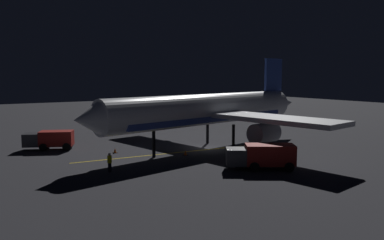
{
  "coord_description": "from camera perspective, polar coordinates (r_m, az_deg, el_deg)",
  "views": [
    {
      "loc": [
        -38.08,
        26.17,
        8.7
      ],
      "look_at": [
        0.0,
        2.0,
        3.5
      ],
      "focal_mm": 36.65,
      "sensor_mm": 36.0,
      "label": 1
    }
  ],
  "objects": [
    {
      "name": "ground_plane",
      "position": [
        47.04,
        2.06,
        -4.21
      ],
      "size": [
        180.0,
        180.0,
        0.2
      ],
      "primitive_type": "cube",
      "color": "#2E2E33"
    },
    {
      "name": "apron_guide_stripe",
      "position": [
        44.42,
        -1.78,
        -4.72
      ],
      "size": [
        2.41,
        24.22,
        0.01
      ],
      "primitive_type": "cube",
      "rotation": [
        0.0,
        0.0,
        -0.09
      ],
      "color": "gold",
      "rests_on": "ground_plane"
    },
    {
      "name": "airliner",
      "position": [
        46.81,
        2.59,
        1.36
      ],
      "size": [
        32.83,
        34.85,
        10.96
      ],
      "color": "white",
      "rests_on": "ground_plane"
    },
    {
      "name": "baggage_truck",
      "position": [
        48.75,
        -19.86,
        -2.73
      ],
      "size": [
        4.27,
        5.85,
        2.18
      ],
      "color": "maroon",
      "rests_on": "ground_plane"
    },
    {
      "name": "catering_truck",
      "position": [
        36.91,
        10.31,
        -5.23
      ],
      "size": [
        5.16,
        6.35,
        2.33
      ],
      "color": "maroon",
      "rests_on": "ground_plane"
    },
    {
      "name": "ground_crew_worker",
      "position": [
        36.16,
        -11.9,
        -6.05
      ],
      "size": [
        0.4,
        0.4,
        1.74
      ],
      "color": "black",
      "rests_on": "ground_plane"
    },
    {
      "name": "traffic_cone_near_left",
      "position": [
        42.75,
        -0.96,
        -4.83
      ],
      "size": [
        0.5,
        0.5,
        0.55
      ],
      "color": "#EA590F",
      "rests_on": "ground_plane"
    },
    {
      "name": "traffic_cone_near_right",
      "position": [
        44.84,
        -11.14,
        -4.41
      ],
      "size": [
        0.5,
        0.5,
        0.55
      ],
      "color": "#EA590F",
      "rests_on": "ground_plane"
    }
  ]
}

